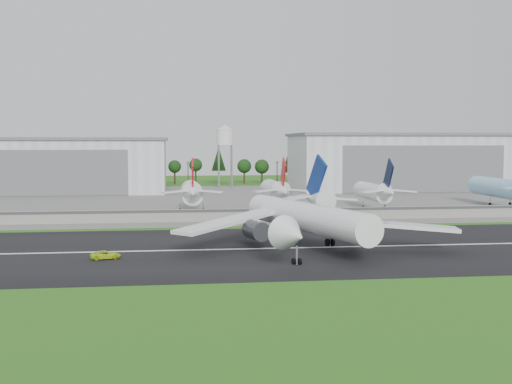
{
  "coord_description": "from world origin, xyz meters",
  "views": [
    {
      "loc": [
        -28.31,
        -113.97,
        20.85
      ],
      "look_at": [
        -8.82,
        40.0,
        9.0
      ],
      "focal_mm": 45.0,
      "sensor_mm": 36.0,
      "label": 1
    }
  ],
  "objects": [
    {
      "name": "utility_poles",
      "position": [
        0.0,
        200.0,
        0.0
      ],
      "size": [
        230.0,
        3.0,
        12.0
      ],
      "primitive_type": null,
      "color": "black",
      "rests_on": "ground"
    },
    {
      "name": "parked_jet_red_a",
      "position": [
        -23.45,
        76.58,
        6.34
      ],
      "size": [
        7.36,
        31.29,
        16.86
      ],
      "color": "white",
      "rests_on": "ground"
    },
    {
      "name": "ground_vehicle",
      "position": [
        -40.83,
        2.3,
        0.85
      ],
      "size": [
        5.87,
        3.92,
        1.5
      ],
      "primitive_type": "imported",
      "rotation": [
        0.0,
        0.0,
        1.86
      ],
      "color": "#B7D619",
      "rests_on": "runway"
    },
    {
      "name": "parked_jet_red_b",
      "position": [
        2.09,
        76.59,
        6.38
      ],
      "size": [
        7.36,
        31.29,
        16.9
      ],
      "color": "silver",
      "rests_on": "ground"
    },
    {
      "name": "hangar_west",
      "position": [
        -80.0,
        164.92,
        11.63
      ],
      "size": [
        97.0,
        44.0,
        23.2
      ],
      "color": "silver",
      "rests_on": "ground"
    },
    {
      "name": "apron",
      "position": [
        0.0,
        120.0,
        0.05
      ],
      "size": [
        320.0,
        150.0,
        0.1
      ],
      "primitive_type": "cube",
      "color": "slate",
      "rests_on": "ground"
    },
    {
      "name": "treeline",
      "position": [
        0.0,
        215.0,
        0.0
      ],
      "size": [
        320.0,
        16.0,
        22.0
      ],
      "primitive_type": null,
      "color": "black",
      "rests_on": "ground"
    },
    {
      "name": "parked_jet_skyblue",
      "position": [
        77.16,
        81.6,
        6.43
      ],
      "size": [
        7.36,
        37.29,
        17.0
      ],
      "color": "#8ACBEF",
      "rests_on": "ground"
    },
    {
      "name": "runway",
      "position": [
        0.0,
        10.0,
        0.05
      ],
      "size": [
        320.0,
        60.0,
        0.1
      ],
      "primitive_type": "cube",
      "color": "black",
      "rests_on": "ground"
    },
    {
      "name": "ground",
      "position": [
        0.0,
        0.0,
        0.0
      ],
      "size": [
        600.0,
        600.0,
        0.0
      ],
      "primitive_type": "plane",
      "color": "#266317",
      "rests_on": "ground"
    },
    {
      "name": "runway_centerline",
      "position": [
        0.0,
        10.0,
        0.11
      ],
      "size": [
        220.0,
        1.0,
        0.02
      ],
      "primitive_type": "cube",
      "color": "white",
      "rests_on": "runway"
    },
    {
      "name": "water_tower",
      "position": [
        -5.0,
        185.0,
        24.55
      ],
      "size": [
        8.4,
        8.4,
        29.4
      ],
      "color": "#99999E",
      "rests_on": "ground"
    },
    {
      "name": "hangar_east",
      "position": [
        75.0,
        164.92,
        12.63
      ],
      "size": [
        102.0,
        47.0,
        25.2
      ],
      "color": "silver",
      "rests_on": "ground"
    },
    {
      "name": "blast_fence",
      "position": [
        0.0,
        54.99,
        1.81
      ],
      "size": [
        240.0,
        0.61,
        3.5
      ],
      "color": "gray",
      "rests_on": "ground"
    },
    {
      "name": "parked_jet_navy",
      "position": [
        32.99,
        76.53,
        5.96
      ],
      "size": [
        7.36,
        31.29,
        16.46
      ],
      "color": "white",
      "rests_on": "ground"
    },
    {
      "name": "main_airliner",
      "position": [
        -2.64,
        9.58,
        4.89
      ],
      "size": [
        54.81,
        58.1,
        18.17
      ],
      "rotation": [
        0.0,
        0.0,
        3.44
      ],
      "color": "white",
      "rests_on": "runway"
    }
  ]
}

